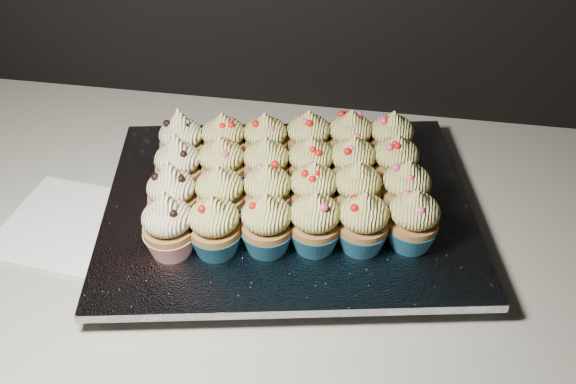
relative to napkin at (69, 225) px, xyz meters
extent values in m
cube|color=beige|center=(0.08, 0.05, -0.02)|extent=(2.44, 0.64, 0.04)
cube|color=white|center=(0.00, 0.00, 0.00)|extent=(0.18, 0.18, 0.00)
cube|color=black|center=(0.29, 0.06, 0.01)|extent=(0.50, 0.42, 0.02)
cube|color=silver|center=(0.29, 0.06, 0.03)|extent=(0.54, 0.46, 0.01)
cone|color=#B3181A|center=(0.17, -0.06, 0.05)|extent=(0.06, 0.06, 0.03)
ellipsoid|color=#FFECB3|center=(0.17, -0.06, 0.09)|extent=(0.06, 0.06, 0.04)
cone|color=#FFECB3|center=(0.17, -0.06, 0.11)|extent=(0.03, 0.03, 0.03)
cone|color=navy|center=(0.22, -0.05, 0.05)|extent=(0.06, 0.06, 0.03)
ellipsoid|color=#E4DB73|center=(0.22, -0.05, 0.09)|extent=(0.06, 0.06, 0.04)
cone|color=#E4DB73|center=(0.22, -0.05, 0.11)|extent=(0.03, 0.03, 0.02)
cone|color=navy|center=(0.28, -0.03, 0.05)|extent=(0.06, 0.06, 0.03)
ellipsoid|color=#E4DB73|center=(0.28, -0.03, 0.09)|extent=(0.06, 0.06, 0.04)
cone|color=#E4DB73|center=(0.28, -0.03, 0.11)|extent=(0.03, 0.03, 0.02)
cone|color=navy|center=(0.33, -0.02, 0.05)|extent=(0.06, 0.06, 0.03)
ellipsoid|color=#E4DB73|center=(0.33, -0.02, 0.09)|extent=(0.06, 0.06, 0.04)
cone|color=#E4DB73|center=(0.33, -0.02, 0.11)|extent=(0.03, 0.03, 0.02)
cone|color=navy|center=(0.39, -0.01, 0.05)|extent=(0.06, 0.06, 0.03)
ellipsoid|color=#E4DB73|center=(0.39, -0.01, 0.09)|extent=(0.06, 0.06, 0.04)
cone|color=#E4DB73|center=(0.39, -0.01, 0.11)|extent=(0.03, 0.03, 0.02)
cone|color=navy|center=(0.45, 0.00, 0.05)|extent=(0.06, 0.06, 0.03)
ellipsoid|color=#E4DB73|center=(0.45, 0.00, 0.09)|extent=(0.06, 0.06, 0.04)
cone|color=#E4DB73|center=(0.45, 0.00, 0.11)|extent=(0.03, 0.03, 0.02)
cone|color=#B3181A|center=(0.15, 0.00, 0.05)|extent=(0.06, 0.06, 0.03)
ellipsoid|color=#FFECB3|center=(0.15, 0.00, 0.09)|extent=(0.06, 0.06, 0.04)
cone|color=#FFECB3|center=(0.15, 0.00, 0.11)|extent=(0.03, 0.03, 0.03)
cone|color=navy|center=(0.21, 0.01, 0.05)|extent=(0.06, 0.06, 0.03)
ellipsoid|color=#E4DB73|center=(0.21, 0.01, 0.09)|extent=(0.06, 0.06, 0.04)
cone|color=#E4DB73|center=(0.21, 0.01, 0.11)|extent=(0.03, 0.03, 0.02)
cone|color=navy|center=(0.27, 0.03, 0.05)|extent=(0.06, 0.06, 0.03)
ellipsoid|color=#E4DB73|center=(0.27, 0.03, 0.09)|extent=(0.06, 0.06, 0.04)
cone|color=#E4DB73|center=(0.27, 0.03, 0.11)|extent=(0.03, 0.03, 0.02)
cone|color=navy|center=(0.32, 0.04, 0.05)|extent=(0.06, 0.06, 0.03)
ellipsoid|color=#E4DB73|center=(0.32, 0.04, 0.09)|extent=(0.06, 0.06, 0.04)
cone|color=#E4DB73|center=(0.32, 0.04, 0.11)|extent=(0.03, 0.03, 0.02)
cone|color=navy|center=(0.38, 0.05, 0.05)|extent=(0.06, 0.06, 0.03)
ellipsoid|color=#E4DB73|center=(0.38, 0.05, 0.09)|extent=(0.06, 0.06, 0.04)
cone|color=#E4DB73|center=(0.38, 0.05, 0.11)|extent=(0.03, 0.03, 0.02)
cone|color=navy|center=(0.44, 0.06, 0.05)|extent=(0.06, 0.06, 0.03)
ellipsoid|color=#E4DB73|center=(0.44, 0.06, 0.09)|extent=(0.06, 0.06, 0.04)
cone|color=#E4DB73|center=(0.44, 0.06, 0.11)|extent=(0.03, 0.03, 0.02)
cone|color=#B3181A|center=(0.14, 0.06, 0.05)|extent=(0.06, 0.06, 0.03)
ellipsoid|color=#FFECB3|center=(0.14, 0.06, 0.09)|extent=(0.06, 0.06, 0.04)
cone|color=#FFECB3|center=(0.14, 0.06, 0.11)|extent=(0.03, 0.03, 0.03)
cone|color=navy|center=(0.20, 0.07, 0.05)|extent=(0.06, 0.06, 0.03)
ellipsoid|color=#E4DB73|center=(0.20, 0.07, 0.09)|extent=(0.06, 0.06, 0.04)
cone|color=#E4DB73|center=(0.20, 0.07, 0.11)|extent=(0.03, 0.03, 0.02)
cone|color=navy|center=(0.26, 0.08, 0.05)|extent=(0.06, 0.06, 0.03)
ellipsoid|color=#E4DB73|center=(0.26, 0.08, 0.09)|extent=(0.06, 0.06, 0.04)
cone|color=#E4DB73|center=(0.26, 0.08, 0.11)|extent=(0.03, 0.03, 0.02)
cone|color=navy|center=(0.31, 0.09, 0.05)|extent=(0.06, 0.06, 0.03)
ellipsoid|color=#E4DB73|center=(0.31, 0.09, 0.09)|extent=(0.06, 0.06, 0.04)
cone|color=#E4DB73|center=(0.31, 0.09, 0.11)|extent=(0.03, 0.03, 0.02)
cone|color=navy|center=(0.37, 0.10, 0.05)|extent=(0.06, 0.06, 0.03)
ellipsoid|color=#E4DB73|center=(0.37, 0.10, 0.09)|extent=(0.06, 0.06, 0.04)
cone|color=#E4DB73|center=(0.37, 0.10, 0.11)|extent=(0.03, 0.03, 0.02)
cone|color=navy|center=(0.42, 0.11, 0.05)|extent=(0.06, 0.06, 0.03)
ellipsoid|color=#E4DB73|center=(0.42, 0.11, 0.09)|extent=(0.06, 0.06, 0.04)
cone|color=#E4DB73|center=(0.42, 0.11, 0.11)|extent=(0.03, 0.03, 0.02)
cone|color=#B3181A|center=(0.13, 0.11, 0.05)|extent=(0.06, 0.06, 0.03)
ellipsoid|color=#FFECB3|center=(0.13, 0.11, 0.09)|extent=(0.06, 0.06, 0.04)
cone|color=#FFECB3|center=(0.13, 0.11, 0.11)|extent=(0.03, 0.03, 0.03)
cone|color=navy|center=(0.19, 0.13, 0.05)|extent=(0.06, 0.06, 0.03)
ellipsoid|color=#E4DB73|center=(0.19, 0.13, 0.09)|extent=(0.06, 0.06, 0.04)
cone|color=#E4DB73|center=(0.19, 0.13, 0.11)|extent=(0.03, 0.03, 0.02)
cone|color=navy|center=(0.24, 0.14, 0.05)|extent=(0.06, 0.06, 0.03)
ellipsoid|color=#E4DB73|center=(0.24, 0.14, 0.09)|extent=(0.06, 0.06, 0.04)
cone|color=#E4DB73|center=(0.24, 0.14, 0.11)|extent=(0.03, 0.03, 0.02)
cone|color=navy|center=(0.30, 0.15, 0.05)|extent=(0.06, 0.06, 0.03)
ellipsoid|color=#E4DB73|center=(0.30, 0.15, 0.09)|extent=(0.06, 0.06, 0.04)
cone|color=#E4DB73|center=(0.30, 0.15, 0.11)|extent=(0.03, 0.03, 0.02)
cone|color=navy|center=(0.36, 0.16, 0.05)|extent=(0.06, 0.06, 0.03)
ellipsoid|color=#E4DB73|center=(0.36, 0.16, 0.09)|extent=(0.06, 0.06, 0.04)
cone|color=#E4DB73|center=(0.36, 0.16, 0.11)|extent=(0.03, 0.03, 0.02)
cone|color=navy|center=(0.42, 0.17, 0.05)|extent=(0.06, 0.06, 0.03)
ellipsoid|color=#E4DB73|center=(0.42, 0.17, 0.09)|extent=(0.06, 0.06, 0.04)
cone|color=#E4DB73|center=(0.42, 0.17, 0.11)|extent=(0.03, 0.03, 0.02)
camera|label=1|loc=(0.39, -0.58, 0.58)|focal=40.00mm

